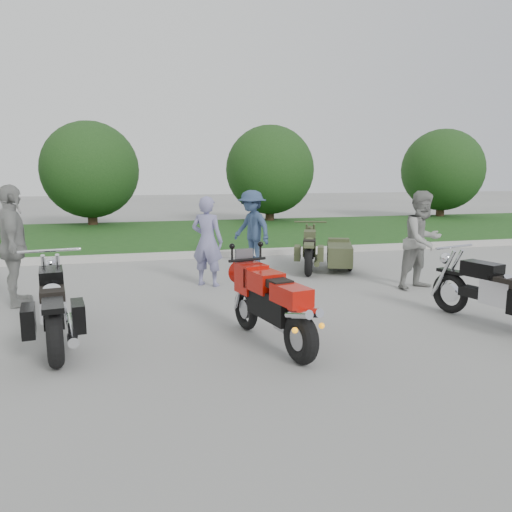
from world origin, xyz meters
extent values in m
plane|color=#999994|center=(0.00, 0.00, 0.00)|extent=(80.00, 80.00, 0.00)
cube|color=#BAB7AF|center=(0.00, 6.00, 0.07)|extent=(60.00, 0.30, 0.15)
cube|color=#2E5E20|center=(0.00, 10.15, 0.07)|extent=(60.00, 8.00, 0.14)
cylinder|color=#3F2B1C|center=(-3.00, 13.50, 0.60)|extent=(0.36, 0.36, 1.20)
sphere|color=#173412|center=(-3.00, 13.50, 2.20)|extent=(3.60, 3.60, 3.60)
cylinder|color=#3F2B1C|center=(4.00, 13.50, 0.60)|extent=(0.36, 0.36, 1.20)
sphere|color=#173412|center=(4.00, 13.50, 2.20)|extent=(3.60, 3.60, 3.60)
cylinder|color=#3F2B1C|center=(12.00, 13.50, 0.60)|extent=(0.36, 0.36, 1.20)
sphere|color=#173412|center=(12.00, 13.50, 2.20)|extent=(3.60, 3.60, 3.60)
torus|color=black|center=(0.27, -1.29, 0.30)|extent=(0.32, 0.63, 0.60)
torus|color=black|center=(-0.06, 0.08, 0.29)|extent=(0.25, 0.59, 0.58)
cube|color=black|center=(0.12, -0.65, 0.53)|extent=(0.47, 0.91, 0.34)
cube|color=#AC0F06|center=(0.06, -0.44, 0.79)|extent=(0.44, 0.59, 0.25)
cube|color=#AC0F06|center=(0.22, -1.08, 0.75)|extent=(0.41, 0.58, 0.21)
cube|color=black|center=(0.15, -0.77, 0.83)|extent=(0.32, 0.39, 0.10)
cube|color=#AC0F06|center=(-0.02, -0.09, 0.75)|extent=(0.41, 0.45, 0.39)
cylinder|color=silver|center=(0.21, -1.35, 0.60)|extent=(0.21, 0.46, 0.21)
cylinder|color=silver|center=(0.35, -1.32, 0.60)|extent=(0.21, 0.46, 0.21)
torus|color=black|center=(-2.40, -0.74, 0.35)|extent=(0.28, 0.71, 0.70)
torus|color=black|center=(-2.66, 0.93, 0.33)|extent=(0.22, 0.67, 0.65)
cube|color=black|center=(-2.53, 0.09, 0.43)|extent=(0.41, 1.25, 0.14)
cube|color=silver|center=(-2.53, 0.09, 0.51)|extent=(0.37, 0.50, 0.36)
cube|color=black|center=(-2.58, 0.40, 0.80)|extent=(0.37, 0.60, 0.23)
cube|color=black|center=(-2.51, -0.06, 0.70)|extent=(0.36, 0.55, 0.12)
cube|color=black|center=(-2.40, -0.74, 0.72)|extent=(0.31, 0.59, 0.06)
cylinder|color=silver|center=(-2.30, -0.23, 0.29)|extent=(0.27, 1.13, 0.10)
torus|color=black|center=(3.17, 0.12, 0.31)|extent=(0.29, 0.64, 0.63)
cube|color=black|center=(3.39, -0.66, 0.41)|extent=(0.53, 1.19, 0.14)
cube|color=silver|center=(3.39, -0.66, 0.49)|extent=(0.41, 0.51, 0.34)
cube|color=black|center=(3.31, -0.37, 0.77)|extent=(0.41, 0.60, 0.22)
cube|color=black|center=(3.43, -0.80, 0.67)|extent=(0.40, 0.55, 0.12)
torus|color=black|center=(1.98, 3.19, 0.32)|extent=(0.38, 0.65, 0.64)
torus|color=black|center=(2.53, 4.63, 0.30)|extent=(0.32, 0.60, 0.60)
cube|color=black|center=(2.25, 3.91, 0.39)|extent=(0.59, 1.12, 0.13)
cube|color=#3A4226|center=(2.25, 3.91, 0.47)|extent=(0.41, 0.49, 0.33)
cube|color=#3A4226|center=(2.35, 4.17, 0.73)|extent=(0.43, 0.57, 0.21)
cube|color=black|center=(2.20, 3.77, 0.64)|extent=(0.41, 0.53, 0.11)
cube|color=#3A4226|center=(1.98, 3.19, 0.65)|extent=(0.38, 0.55, 0.06)
cylinder|color=#3A4226|center=(2.29, 3.54, 0.26)|extent=(0.46, 0.99, 0.09)
cube|color=#3A4226|center=(2.83, 3.58, 0.37)|extent=(0.92, 1.32, 0.42)
torus|color=black|center=(3.05, 3.50, 0.26)|extent=(0.29, 0.53, 0.52)
imported|color=#7A79A4|center=(-0.17, 2.87, 0.85)|extent=(0.74, 0.68, 1.71)
imported|color=gray|center=(3.64, 1.68, 0.90)|extent=(1.03, 0.90, 1.81)
imported|color=navy|center=(1.14, 4.70, 0.87)|extent=(1.09, 1.29, 1.73)
imported|color=gray|center=(-3.38, 2.16, 0.98)|extent=(0.70, 1.22, 1.96)
camera|label=1|loc=(-1.52, -6.39, 2.16)|focal=35.00mm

